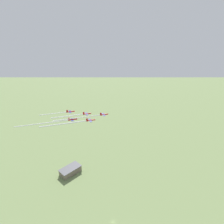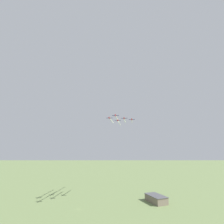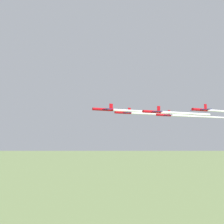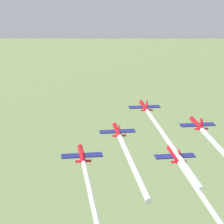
{
  "view_description": "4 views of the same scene",
  "coord_description": "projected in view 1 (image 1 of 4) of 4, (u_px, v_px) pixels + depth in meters",
  "views": [
    {
      "loc": [
        -101.05,
        -93.25,
        191.17
      ],
      "look_at": [
        32.65,
        32.44,
        116.82
      ],
      "focal_mm": 28.0,
      "sensor_mm": 36.0,
      "label": 1
    },
    {
      "loc": [
        230.01,
        -47.48,
        74.16
      ],
      "look_at": [
        30.02,
        31.77,
        117.49
      ],
      "focal_mm": 28.0,
      "sensor_mm": 36.0,
      "label": 2
    },
    {
      "loc": [
        102.98,
        84.99,
        106.69
      ],
      "look_at": [
        19.08,
        38.79,
        113.51
      ],
      "focal_mm": 35.0,
      "sensor_mm": 36.0,
      "label": 3
    },
    {
      "loc": [
        -86.3,
        131.74,
        156.48
      ],
      "look_at": [
        31.87,
        45.07,
        112.2
      ],
      "focal_mm": 85.0,
      "sensor_mm": 36.0,
      "label": 4
    }
  ],
  "objects": [
    {
      "name": "smoke_trail_0",
      "position": [
        77.0,
        118.0,
        189.15
      ],
      "size": [
        45.28,
        25.18,
        0.97
      ],
      "rotation": [
        0.0,
        0.0,
        4.22
      ],
      "color": "white"
    },
    {
      "name": "smoke_trail_1",
      "position": [
        67.0,
        116.0,
        195.78
      ],
      "size": [
        31.58,
        17.86,
        1.16
      ],
      "rotation": [
        0.0,
        0.0,
        4.22
      ],
      "color": "white"
    },
    {
      "name": "jet_0",
      "position": [
        104.0,
        115.0,
        197.83
      ],
      "size": [
        9.34,
        9.14,
        3.24
      ],
      "rotation": [
        0.0,
        0.0,
        4.22
      ],
      "color": "#B20C14"
    },
    {
      "name": "jet_4",
      "position": [
        72.0,
        120.0,
        188.05
      ],
      "size": [
        9.34,
        9.14,
        3.24
      ],
      "rotation": [
        0.0,
        0.0,
        4.22
      ],
      "color": "#B20C14"
    },
    {
      "name": "ground_plane",
      "position": [
        113.0,
        222.0,
        199.22
      ],
      "size": [
        3000.0,
        3000.0,
        0.0
      ],
      "primitive_type": "plane",
      "color": "#6B7F4C"
    },
    {
      "name": "hangar",
      "position": [
        70.0,
        170.0,
        271.96
      ],
      "size": [
        32.18,
        17.83,
        9.44
      ],
      "color": "#726656",
      "rests_on": "ground_plane"
    },
    {
      "name": "jet_1",
      "position": [
        87.0,
        114.0,
        202.18
      ],
      "size": [
        9.34,
        9.14,
        3.24
      ],
      "rotation": [
        0.0,
        0.0,
        4.22
      ],
      "color": "#B20C14"
    },
    {
      "name": "smoke_trail_3",
      "position": [
        53.0,
        114.0,
        200.21
      ],
      "size": [
        26.74,
        15.08,
        0.92
      ],
      "rotation": [
        0.0,
        0.0,
        4.22
      ],
      "color": "white"
    },
    {
      "name": "jet_3",
      "position": [
        70.0,
        112.0,
        205.83
      ],
      "size": [
        9.34,
        9.14,
        3.24
      ],
      "rotation": [
        0.0,
        0.0,
        4.22
      ],
      "color": "#B20C14"
    },
    {
      "name": "jet_2",
      "position": [
        90.0,
        120.0,
        183.62
      ],
      "size": [
        9.34,
        9.14,
        3.24
      ],
      "rotation": [
        0.0,
        0.0,
        4.22
      ],
      "color": "#B20C14"
    },
    {
      "name": "smoke_trail_4",
      "position": [
        42.0,
        123.0,
        179.15
      ],
      "size": [
        46.59,
        25.87,
        0.95
      ],
      "rotation": [
        0.0,
        0.0,
        4.22
      ],
      "color": "white"
    },
    {
      "name": "smoke_trail_2",
      "position": [
        63.0,
        124.0,
        175.64
      ],
      "size": [
        41.1,
        23.0,
        1.11
      ],
      "rotation": [
        0.0,
        0.0,
        4.22
      ],
      "color": "white"
    }
  ]
}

